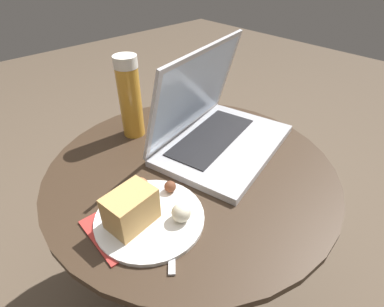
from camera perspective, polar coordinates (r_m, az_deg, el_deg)
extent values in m
plane|color=brown|center=(1.16, -0.12, -24.14)|extent=(6.00, 6.00, 0.00)
cylinder|color=#515156|center=(1.15, -0.12, -23.95)|extent=(0.41, 0.41, 0.01)
cylinder|color=#515156|center=(0.93, -0.14, -15.83)|extent=(0.06, 0.06, 0.51)
cylinder|color=#38281C|center=(0.74, -0.17, -3.09)|extent=(0.70, 0.70, 0.02)
cube|color=#B7332D|center=(0.62, -10.36, -11.92)|extent=(0.19, 0.14, 0.00)
cube|color=#B2B2B7|center=(0.80, 6.02, 1.82)|extent=(0.41, 0.32, 0.02)
cube|color=black|center=(0.81, 3.78, 3.25)|extent=(0.30, 0.18, 0.00)
cube|color=#B2B2B7|center=(0.78, 0.60, 11.71)|extent=(0.36, 0.15, 0.24)
cube|color=silver|center=(0.78, 0.78, 11.61)|extent=(0.33, 0.13, 0.21)
cylinder|color=gold|center=(0.83, -11.62, 9.48)|extent=(0.06, 0.06, 0.19)
cylinder|color=white|center=(0.79, -12.62, 16.73)|extent=(0.06, 0.06, 0.03)
cylinder|color=white|center=(0.62, -8.05, -12.00)|extent=(0.22, 0.22, 0.01)
cube|color=tan|center=(0.58, -11.58, -10.25)|extent=(0.10, 0.08, 0.07)
sphere|color=#9E5B38|center=(0.65, -9.68, -6.33)|extent=(0.04, 0.04, 0.04)
sphere|color=brown|center=(0.65, -4.19, -6.29)|extent=(0.03, 0.03, 0.03)
sphere|color=beige|center=(0.59, -2.06, -11.18)|extent=(0.04, 0.04, 0.04)
sphere|color=beige|center=(0.64, -14.62, -8.09)|extent=(0.03, 0.03, 0.03)
cube|color=silver|center=(0.58, -3.84, -16.42)|extent=(0.10, 0.11, 0.00)
cube|color=silver|center=(0.64, -3.82, -9.58)|extent=(0.06, 0.06, 0.00)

